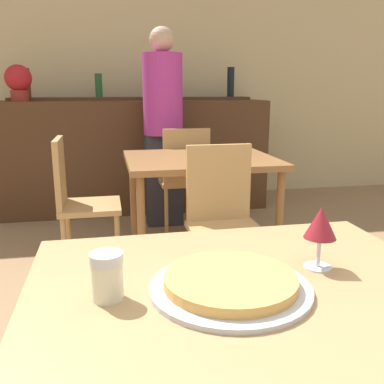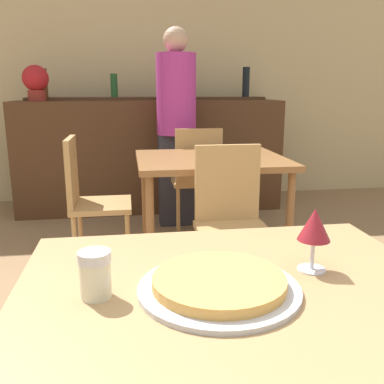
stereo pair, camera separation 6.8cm
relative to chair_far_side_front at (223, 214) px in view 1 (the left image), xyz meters
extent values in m
cube|color=#D1B784|center=(-0.34, 2.56, 0.88)|extent=(8.00, 0.05, 2.80)
cube|color=#A87F51|center=(-0.34, -1.43, 0.24)|extent=(0.99, 0.88, 0.04)
cylinder|color=#A87F51|center=(-0.77, -1.06, -0.15)|extent=(0.05, 0.05, 0.73)
cylinder|color=#A87F51|center=(0.10, -1.06, -0.15)|extent=(0.05, 0.05, 0.73)
cube|color=brown|center=(0.00, 0.60, 0.21)|extent=(1.01, 0.86, 0.04)
cylinder|color=brown|center=(-0.45, 0.23, -0.16)|extent=(0.05, 0.05, 0.71)
cylinder|color=brown|center=(0.45, 0.23, -0.16)|extent=(0.05, 0.05, 0.71)
cylinder|color=brown|center=(-0.45, 0.97, -0.16)|extent=(0.05, 0.05, 0.71)
cylinder|color=brown|center=(0.45, 0.97, -0.16)|extent=(0.05, 0.05, 0.71)
cube|color=#4C2D19|center=(-0.34, 2.05, 0.03)|extent=(2.60, 0.56, 1.09)
cube|color=#4C2D19|center=(-0.34, 2.19, 0.59)|extent=(2.39, 0.24, 0.03)
cylinder|color=#5B3314|center=(-1.35, 2.19, 0.74)|extent=(0.08, 0.08, 0.27)
cylinder|color=#1E5123|center=(-0.68, 2.19, 0.72)|extent=(0.07, 0.07, 0.23)
cylinder|color=maroon|center=(0.00, 2.19, 0.76)|extent=(0.07, 0.07, 0.30)
cylinder|color=black|center=(0.68, 2.19, 0.76)|extent=(0.07, 0.07, 0.30)
cube|color=tan|center=(0.00, -0.08, -0.08)|extent=(0.40, 0.40, 0.04)
cube|color=tan|center=(0.00, 0.10, 0.16)|extent=(0.38, 0.04, 0.45)
cylinder|color=tan|center=(-0.17, -0.25, -0.31)|extent=(0.03, 0.03, 0.42)
cylinder|color=tan|center=(0.17, -0.25, -0.31)|extent=(0.03, 0.03, 0.42)
cylinder|color=tan|center=(-0.17, 0.09, -0.31)|extent=(0.03, 0.03, 0.42)
cylinder|color=tan|center=(0.17, 0.09, -0.31)|extent=(0.03, 0.03, 0.42)
cube|color=tan|center=(0.00, 1.28, -0.08)|extent=(0.40, 0.40, 0.04)
cube|color=tan|center=(0.00, 1.10, 0.16)|extent=(0.38, 0.04, 0.45)
cylinder|color=tan|center=(0.17, 1.45, -0.31)|extent=(0.03, 0.03, 0.42)
cylinder|color=tan|center=(-0.17, 1.45, -0.31)|extent=(0.03, 0.03, 0.42)
cylinder|color=tan|center=(0.17, 1.11, -0.31)|extent=(0.03, 0.03, 0.42)
cylinder|color=tan|center=(-0.17, 1.11, -0.31)|extent=(0.03, 0.03, 0.42)
cube|color=tan|center=(-0.76, 0.60, -0.08)|extent=(0.40, 0.40, 0.04)
cube|color=tan|center=(-0.94, 0.60, 0.16)|extent=(0.04, 0.38, 0.45)
cylinder|color=tan|center=(-0.59, 0.43, -0.31)|extent=(0.03, 0.03, 0.42)
cylinder|color=tan|center=(-0.59, 0.77, -0.31)|extent=(0.03, 0.03, 0.42)
cylinder|color=tan|center=(-0.93, 0.43, -0.31)|extent=(0.03, 0.03, 0.42)
cylinder|color=tan|center=(-0.93, 0.77, -0.31)|extent=(0.03, 0.03, 0.42)
cylinder|color=#B7B7BC|center=(-0.38, -1.41, 0.26)|extent=(0.36, 0.36, 0.01)
cylinder|color=gold|center=(-0.38, -1.41, 0.28)|extent=(0.30, 0.30, 0.02)
cylinder|color=beige|center=(-0.64, -1.40, 0.30)|extent=(0.07, 0.07, 0.08)
cylinder|color=silver|center=(-0.64, -1.40, 0.35)|extent=(0.07, 0.07, 0.02)
cube|color=#2D2D38|center=(-0.14, 1.47, -0.11)|extent=(0.32, 0.18, 0.82)
cylinder|color=#B2338C|center=(-0.14, 1.47, 0.64)|extent=(0.34, 0.34, 0.68)
sphere|color=tan|center=(-0.14, 1.47, 1.09)|extent=(0.21, 0.21, 0.21)
cylinder|color=silver|center=(-0.13, -1.33, 0.26)|extent=(0.07, 0.07, 0.00)
cylinder|color=silver|center=(-0.13, -1.33, 0.30)|extent=(0.01, 0.01, 0.07)
cone|color=maroon|center=(-0.13, -1.33, 0.38)|extent=(0.08, 0.08, 0.08)
cylinder|color=maroon|center=(-1.39, 2.00, 0.63)|extent=(0.16, 0.16, 0.10)
sphere|color=red|center=(-1.39, 2.00, 0.79)|extent=(0.24, 0.24, 0.24)
camera|label=1|loc=(-0.63, -2.25, 0.70)|focal=40.00mm
camera|label=2|loc=(-0.57, -2.26, 0.70)|focal=40.00mm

